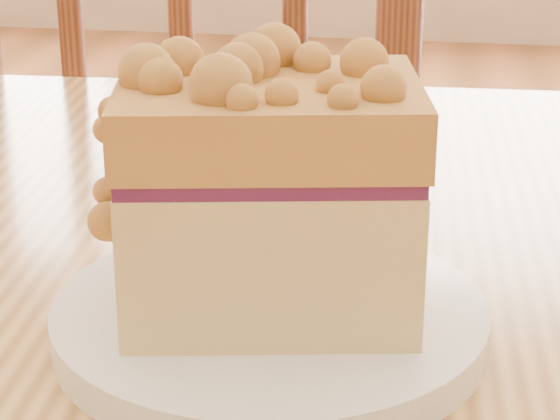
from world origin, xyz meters
The scene contains 3 objects.
cafe_chair_main centered at (0.06, 0.71, 0.51)m, with size 0.46×0.46×1.02m.
plate centered at (0.21, 0.07, 0.76)m, with size 0.19×0.19×0.02m.
cake_slice centered at (0.21, 0.07, 0.82)m, with size 0.14×0.11×0.12m.
Camera 1 is at (0.28, -0.36, 0.98)m, focal length 70.00 mm.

